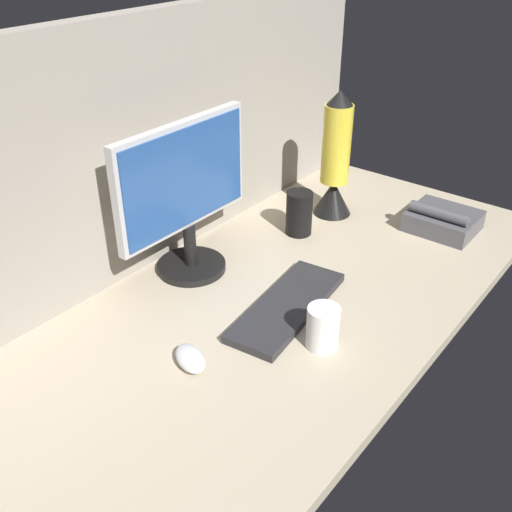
# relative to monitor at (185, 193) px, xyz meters

# --- Properties ---
(ground_plane) EXTENTS (1.80, 0.80, 0.03)m
(ground_plane) POSITION_rel_monitor_xyz_m (-0.03, -0.25, -0.24)
(ground_plane) COLOR tan
(cubicle_wall_back) EXTENTS (1.80, 0.05, 0.63)m
(cubicle_wall_back) POSITION_rel_monitor_xyz_m (-0.03, 0.12, 0.09)
(cubicle_wall_back) COLOR gray
(cubicle_wall_back) RESTS_ON ground_plane
(monitor) EXTENTS (0.42, 0.18, 0.40)m
(monitor) POSITION_rel_monitor_xyz_m (0.00, 0.00, 0.00)
(monitor) COLOR black
(monitor) RESTS_ON ground_plane
(keyboard) EXTENTS (0.38, 0.18, 0.02)m
(keyboard) POSITION_rel_monitor_xyz_m (0.01, -0.31, -0.21)
(keyboard) COLOR #262628
(keyboard) RESTS_ON ground_plane
(mouse) EXTENTS (0.09, 0.11, 0.03)m
(mouse) POSITION_rel_monitor_xyz_m (-0.27, -0.27, -0.20)
(mouse) COLOR silver
(mouse) RESTS_ON ground_plane
(mug_ceramic_white) EXTENTS (0.11, 0.07, 0.10)m
(mug_ceramic_white) POSITION_rel_monitor_xyz_m (-0.05, -0.45, -0.17)
(mug_ceramic_white) COLOR white
(mug_ceramic_white) RESTS_ON ground_plane
(mug_black_travel) EXTENTS (0.08, 0.08, 0.13)m
(mug_black_travel) POSITION_rel_monitor_xyz_m (0.34, -0.11, -0.16)
(mug_black_travel) COLOR black
(mug_black_travel) RESTS_ON ground_plane
(lava_lamp) EXTENTS (0.12, 0.12, 0.38)m
(lava_lamp) POSITION_rel_monitor_xyz_m (0.51, -0.12, -0.06)
(lava_lamp) COLOR black
(lava_lamp) RESTS_ON ground_plane
(desk_phone) EXTENTS (0.17, 0.19, 0.09)m
(desk_phone) POSITION_rel_monitor_xyz_m (0.62, -0.43, -0.19)
(desk_phone) COLOR #4C4C51
(desk_phone) RESTS_ON ground_plane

